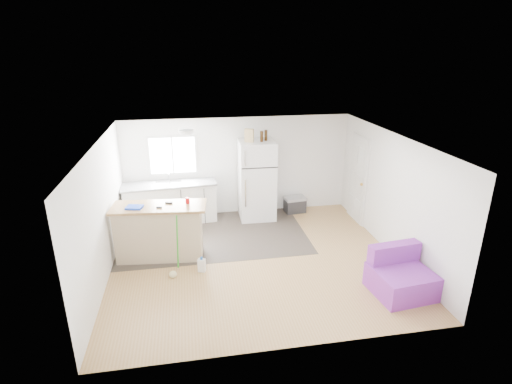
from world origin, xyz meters
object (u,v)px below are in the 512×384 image
refrigerator (257,180)px  cooler (295,204)px  kitchen_cabinets (170,202)px  red_cup (188,201)px  bottle_right (266,135)px  bottle_left (262,136)px  purple_seat (400,277)px  mop (174,265)px  peninsula (160,231)px  cleaner_jug (202,265)px  blue_tray (134,207)px  cardboard_box (249,136)px

refrigerator → cooler: (1.00, 0.14, -0.75)m
kitchen_cabinets → red_cup: kitchen_cabinets is taller
bottle_right → bottle_left: bearing=-140.4°
purple_seat → mop: bearing=156.7°
peninsula → mop: mop is taller
refrigerator → cleaner_jug: size_ratio=6.31×
blue_tray → bottle_right: bottle_right is taller
purple_seat → bottle_right: size_ratio=4.10×
bottle_right → refrigerator: bearing=-176.1°
cooler → mop: mop is taller
cleaner_jug → refrigerator: bearing=77.8°
cooler → cleaner_jug: size_ratio=1.86×
bottle_right → cardboard_box: bearing=-170.1°
mop → red_cup: 1.26m
bottle_left → kitchen_cabinets: bearing=175.7°
purple_seat → cleaner_jug: purple_seat is taller
peninsula → red_cup: bearing=7.6°
peninsula → purple_seat: peninsula is taller
blue_tray → cooler: bearing=26.5°
peninsula → bottle_left: bottle_left is taller
bottle_right → peninsula: bearing=-146.0°
purple_seat → blue_tray: bearing=150.8°
cardboard_box → purple_seat: bearing=-60.0°
mop → refrigerator: bearing=41.1°
cooler → red_cup: bearing=-153.4°
refrigerator → blue_tray: size_ratio=6.34×
kitchen_cabinets → cleaner_jug: size_ratio=7.34×
mop → cleaner_jug: bearing=-0.6°
kitchen_cabinets → cooler: (3.07, 0.06, -0.29)m
blue_tray → bottle_right: 3.45m
cardboard_box → bottle_right: cardboard_box is taller
red_cup → blue_tray: red_cup is taller
purple_seat → red_cup: bearing=144.4°
cleaner_jug → bottle_left: 3.33m
peninsula → red_cup: 0.84m
cardboard_box → blue_tray: bearing=-146.5°
mop → cardboard_box: cardboard_box is taller
red_cup → blue_tray: bearing=-176.2°
bottle_left → bottle_right: (0.12, 0.10, 0.00)m
purple_seat → cardboard_box: 4.43m
cooler → bottle_right: bottle_right is taller
cleaner_jug → blue_tray: (-1.18, 0.65, 0.99)m
red_cup → cardboard_box: 2.32m
cleaner_jug → bottle_right: bearing=74.3°
peninsula → bottle_left: size_ratio=7.40×
bottle_left → cleaner_jug: bearing=-124.6°
cleaner_jug → bottle_right: (1.68, 2.35, 1.90)m
peninsula → cardboard_box: (2.04, 1.58, 1.50)m
kitchen_cabinets → cleaner_jug: 2.51m
bottle_right → kitchen_cabinets: bearing=178.4°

